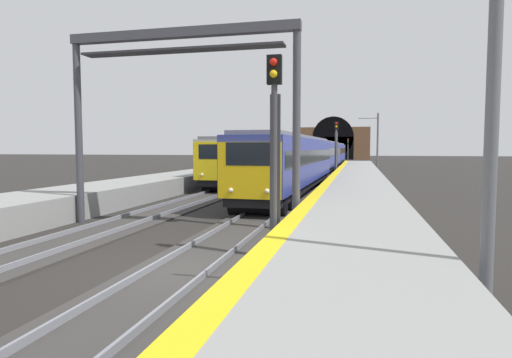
% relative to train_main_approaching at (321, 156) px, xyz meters
% --- Properties ---
extents(ground_plane, '(320.00, 320.00, 0.00)m').
position_rel_train_main_approaching_xyz_m(ground_plane, '(-39.46, -0.00, -2.13)').
color(ground_plane, '#282623').
extents(platform_right, '(112.00, 3.68, 1.08)m').
position_rel_train_main_approaching_xyz_m(platform_right, '(-39.46, -3.98, -1.59)').
color(platform_right, gray).
rests_on(platform_right, ground_plane).
extents(platform_right_edge_strip, '(112.00, 0.50, 0.01)m').
position_rel_train_main_approaching_xyz_m(platform_right_edge_strip, '(-39.46, -2.39, -1.05)').
color(platform_right_edge_strip, yellow).
rests_on(platform_right_edge_strip, platform_right).
extents(track_main_line, '(160.00, 2.60, 0.21)m').
position_rel_train_main_approaching_xyz_m(track_main_line, '(-39.46, -0.00, -2.09)').
color(track_main_line, '#383533').
rests_on(track_main_line, ground_plane).
extents(track_adjacent_line, '(160.00, 2.69, 0.21)m').
position_rel_train_main_approaching_xyz_m(track_adjacent_line, '(-39.46, 4.83, -2.09)').
color(track_adjacent_line, '#383533').
rests_on(track_adjacent_line, ground_plane).
extents(train_main_approaching, '(64.17, 3.31, 3.74)m').
position_rel_train_main_approaching_xyz_m(train_main_approaching, '(0.00, 0.00, 0.00)').
color(train_main_approaching, navy).
rests_on(train_main_approaching, ground_plane).
extents(train_adjacent_platform, '(56.03, 2.91, 4.64)m').
position_rel_train_main_approaching_xyz_m(train_adjacent_platform, '(5.05, 4.83, 0.01)').
color(train_adjacent_platform, gray).
rests_on(train_adjacent_platform, ground_plane).
extents(railway_signal_near, '(0.39, 0.38, 5.40)m').
position_rel_train_main_approaching_xyz_m(railway_signal_near, '(-37.90, -1.92, 1.02)').
color(railway_signal_near, '#38383D').
rests_on(railway_signal_near, ground_plane).
extents(railway_signal_mid, '(0.39, 0.38, 5.56)m').
position_rel_train_main_approaching_xyz_m(railway_signal_mid, '(-6.04, -1.92, 1.10)').
color(railway_signal_mid, '#4C4C54').
rests_on(railway_signal_mid, ground_plane).
extents(railway_signal_far, '(0.39, 0.38, 4.90)m').
position_rel_train_main_approaching_xyz_m(railway_signal_far, '(40.85, -1.92, 0.85)').
color(railway_signal_far, '#38383D').
rests_on(railway_signal_far, ground_plane).
extents(overhead_signal_gantry, '(0.70, 9.00, 7.40)m').
position_rel_train_main_approaching_xyz_m(overhead_signal_gantry, '(-33.91, 2.42, 3.46)').
color(overhead_signal_gantry, '#3F3F47').
rests_on(overhead_signal_gantry, ground_plane).
extents(tunnel_portal, '(2.32, 18.48, 10.98)m').
position_rel_train_main_approaching_xyz_m(tunnel_portal, '(64.58, 2.42, 2.04)').
color(tunnel_portal, brown).
rests_on(tunnel_portal, ground_plane).
extents(catenary_mast_near, '(0.22, 2.41, 7.09)m').
position_rel_train_main_approaching_xyz_m(catenary_mast_near, '(4.22, -6.18, 1.53)').
color(catenary_mast_near, '#595B60').
rests_on(catenary_mast_near, ground_plane).
extents(catenary_mast_far, '(0.22, 1.77, 7.30)m').
position_rel_train_main_approaching_xyz_m(catenary_mast_far, '(-41.22, -6.20, 1.60)').
color(catenary_mast_far, '#595B60').
rests_on(catenary_mast_far, ground_plane).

